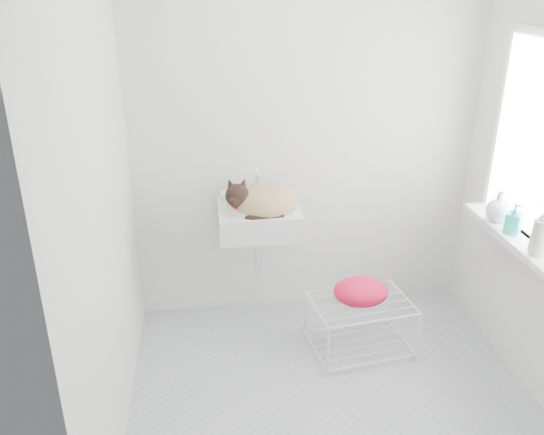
{
  "coord_description": "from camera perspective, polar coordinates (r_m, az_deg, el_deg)",
  "views": [
    {
      "loc": [
        -0.64,
        -2.41,
        2.16
      ],
      "look_at": [
        -0.27,
        0.5,
        0.88
      ],
      "focal_mm": 37.49,
      "sensor_mm": 36.0,
      "label": 1
    }
  ],
  "objects": [
    {
      "name": "bottle_c",
      "position": [
        3.48,
        21.61,
        -0.27
      ],
      "size": [
        0.17,
        0.17,
        0.18
      ],
      "primitive_type": "imported",
      "rotation": [
        0.0,
        0.0,
        0.26
      ],
      "color": "silver",
      "rests_on": "windowsill"
    },
    {
      "name": "windowsill",
      "position": [
        3.36,
        23.01,
        -1.74
      ],
      "size": [
        0.16,
        0.88,
        0.04
      ],
      "primitive_type": "cube",
      "color": "white",
      "rests_on": "right_wall"
    },
    {
      "name": "floor",
      "position": [
        3.3,
        6.1,
        -17.51
      ],
      "size": [
        2.2,
        2.0,
        0.02
      ],
      "primitive_type": "cube",
      "color": "#B5B5B5",
      "rests_on": "ground"
    },
    {
      "name": "window_glass",
      "position": [
        3.23,
        25.64,
        6.73
      ],
      "size": [
        0.01,
        0.8,
        1.0
      ],
      "primitive_type": "cube",
      "color": "white",
      "rests_on": "right_wall"
    },
    {
      "name": "cat",
      "position": [
        3.39,
        -1.08,
        1.62
      ],
      "size": [
        0.45,
        0.39,
        0.26
      ],
      "rotation": [
        0.0,
        0.0,
        -0.19
      ],
      "color": "tan",
      "rests_on": "sink"
    },
    {
      "name": "sink",
      "position": [
        3.42,
        -1.33,
        1.1
      ],
      "size": [
        0.49,
        0.43,
        0.2
      ],
      "primitive_type": "cube",
      "color": "white",
      "rests_on": "back_wall"
    },
    {
      "name": "left_wall",
      "position": [
        2.61,
        -16.85,
        2.17
      ],
      "size": [
        0.02,
        2.0,
        2.5
      ],
      "primitive_type": "cube",
      "color": "white",
      "rests_on": "ground"
    },
    {
      "name": "faucet",
      "position": [
        3.54,
        -1.65,
        4.3
      ],
      "size": [
        0.18,
        0.13,
        0.18
      ],
      "primitive_type": null,
      "color": "silver",
      "rests_on": "sink"
    },
    {
      "name": "wire_rack",
      "position": [
        3.57,
        8.84,
        -10.93
      ],
      "size": [
        0.62,
        0.48,
        0.34
      ],
      "primitive_type": "cube",
      "rotation": [
        0.0,
        0.0,
        0.14
      ],
      "color": "white",
      "rests_on": "floor"
    },
    {
      "name": "towel",
      "position": [
        3.45,
        8.86,
        -7.92
      ],
      "size": [
        0.34,
        0.24,
        0.14
      ],
      "primitive_type": "ellipsoid",
      "rotation": [
        0.0,
        0.0,
        -0.02
      ],
      "color": "red",
      "rests_on": "wire_rack"
    },
    {
      "name": "back_wall",
      "position": [
        3.58,
        3.42,
        8.86
      ],
      "size": [
        2.2,
        0.02,
        2.5
      ],
      "primitive_type": "cube",
      "color": "white",
      "rests_on": "ground"
    },
    {
      "name": "window_frame",
      "position": [
        3.22,
        25.41,
        6.74
      ],
      "size": [
        0.04,
        0.9,
        1.1
      ],
      "primitive_type": "cube",
      "color": "white",
      "rests_on": "right_wall"
    },
    {
      "name": "bottle_a",
      "position": [
        3.15,
        25.05,
        -3.34
      ],
      "size": [
        0.1,
        0.1,
        0.22
      ],
      "primitive_type": "imported",
      "rotation": [
        0.0,
        0.0,
        1.4
      ],
      "color": "silver",
      "rests_on": "windowsill"
    },
    {
      "name": "bottle_b",
      "position": [
        3.35,
        22.9,
        -1.42
      ],
      "size": [
        0.11,
        0.11,
        0.17
      ],
      "primitive_type": "imported",
      "rotation": [
        0.0,
        0.0,
        0.8
      ],
      "color": "teal",
      "rests_on": "windowsill"
    }
  ]
}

